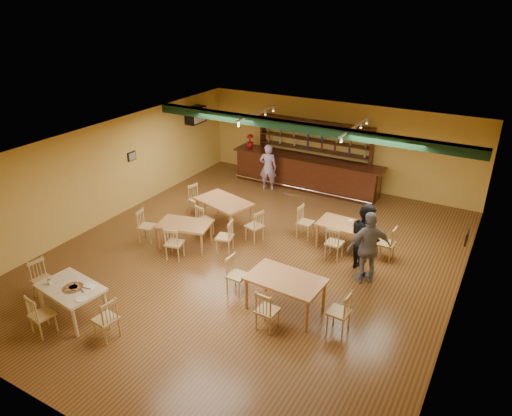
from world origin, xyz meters
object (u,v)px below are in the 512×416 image
Objects in this scene: bar_counter at (306,173)px; patron_bar at (268,167)px; patron_right_a at (365,237)px; dining_table_c at (185,235)px; dining_table_a at (224,213)px; dining_table_b at (344,235)px; dining_table_d at (285,294)px; near_table at (73,301)px.

patron_bar is at bearing -142.71° from bar_counter.
dining_table_c is at bearing 60.88° from patron_right_a.
patron_right_a is at bearing -50.49° from bar_counter.
dining_table_a reaches higher than dining_table_b.
dining_table_b is at bearing 90.24° from dining_table_d.
dining_table_b is 4.35m from dining_table_c.
dining_table_b is 0.80× the size of patron_right_a.
dining_table_d is at bearing 39.91° from near_table.
dining_table_c is at bearing 70.63° from patron_bar.
dining_table_a is 3.60m from dining_table_b.
patron_right_a reaches higher than near_table.
bar_counter is at bearing 129.66° from dining_table_b.
near_table is 0.78× the size of patron_right_a.
near_table is (-0.21, -3.66, 0.03)m from dining_table_c.
patron_right_a is (0.80, -0.80, 0.54)m from dining_table_b.
dining_table_a is at bearing -102.28° from bar_counter.
dining_table_c is 0.78× the size of patron_right_a.
dining_table_a is at bearing 75.00° from patron_bar.
dining_table_a reaches higher than dining_table_d.
dining_table_c is at bearing -84.13° from dining_table_a.
bar_counter is 7.22m from dining_table_d.
patron_right_a is (4.57, -3.41, 0.07)m from patron_bar.
bar_counter reaches higher than dining_table_a.
bar_counter is 5.49m from patron_right_a.
bar_counter is 1.39m from patron_bar.
bar_counter is 4.07m from dining_table_a.
bar_counter reaches higher than dining_table_c.
patron_right_a is (4.35, -0.25, 0.49)m from dining_table_a.
dining_table_b is 1.02× the size of dining_table_c.
bar_counter is at bearing 113.38° from dining_table_d.
dining_table_a is at bearing -169.69° from dining_table_b.
patron_bar is at bearing 75.66° from dining_table_c.
dining_table_b is 3.32m from dining_table_d.
dining_table_b is 1.25m from patron_right_a.
dining_table_a is 5.25m from near_table.
patron_bar is (-0.22, 3.15, 0.41)m from dining_table_a.
dining_table_a is 1.16× the size of dining_table_b.
dining_table_c is 4.82m from patron_right_a.
patron_right_a is (3.49, -4.23, 0.34)m from bar_counter.
near_table reaches higher than dining_table_c.
patron_bar is at bearing 109.00° from dining_table_a.
patron_bar reaches higher than dining_table_b.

